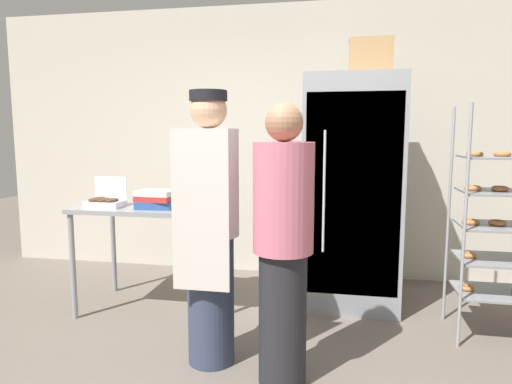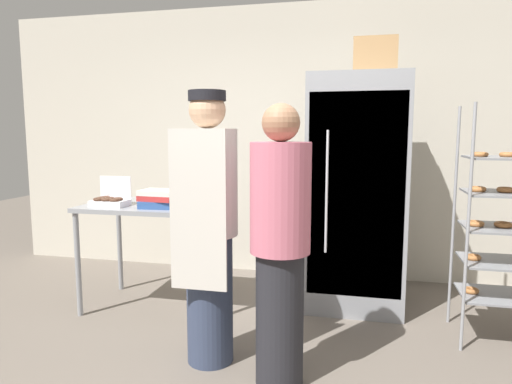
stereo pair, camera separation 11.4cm
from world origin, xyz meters
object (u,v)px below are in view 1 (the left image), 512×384
Objects in this scene: person_baker at (210,225)px; person_customer at (283,245)px; binder_stack at (156,199)px; refrigerator at (352,192)px; blender_pitcher at (181,189)px; cardboard_storage_box at (370,57)px; baking_rack at (498,223)px; donut_box at (105,201)px.

person_baker reaches higher than person_customer.
person_customer is at bearing -35.15° from binder_stack.
refrigerator is at bearing 54.46° from person_baker.
blender_pitcher is 0.84× the size of binder_stack.
cardboard_storage_box is 1.92m from person_customer.
person_baker is (-1.89, -0.75, 0.06)m from baking_rack.
blender_pitcher is at bearing 174.41° from baking_rack.
refrigerator is at bearing 18.18° from donut_box.
person_customer is (1.03, -1.15, -0.16)m from blender_pitcher.
cardboard_storage_box is at bearing 50.42° from person_baker.
donut_box is (-2.94, -0.15, 0.10)m from baking_rack.
baking_rack is at bearing 2.94° from binder_stack.
binder_stack is 0.88m from person_baker.
binder_stack is (0.42, 0.02, 0.02)m from donut_box.
refrigerator is 1.63m from binder_stack.
baking_rack is at bearing -27.18° from cardboard_storage_box.
blender_pitcher is 1.14m from person_baker.
cardboard_storage_box is at bearing 152.82° from baking_rack.
donut_box reaches higher than binder_stack.
blender_pitcher is at bearing -170.27° from refrigerator.
blender_pitcher is at bearing 131.95° from person_customer.
refrigerator reaches higher than person_customer.
person_customer is at bearing -110.87° from cardboard_storage_box.
donut_box is at bearing -161.82° from refrigerator.
blender_pitcher is 1.55m from person_customer.
cardboard_storage_box is (0.12, -0.03, 1.11)m from refrigerator.
person_customer is at bearing -106.16° from refrigerator.
refrigerator reaches higher than baking_rack.
cardboard_storage_box is 1.97m from person_baker.
donut_box is 1.12× the size of blender_pitcher.
baking_rack is 5.55× the size of binder_stack.
binder_stack is 0.17× the size of person_baker.
refrigerator is 1.12× the size of person_baker.
binder_stack is 2.06m from cardboard_storage_box.
donut_box is at bearing 153.60° from person_customer.
cardboard_storage_box reaches higher than binder_stack.
cardboard_storage_box is 0.20× the size of person_baker.
binder_stack is (-0.07, -0.37, -0.04)m from blender_pitcher.
refrigerator is 5.66× the size of cardboard_storage_box.
refrigerator is 1.16× the size of baking_rack.
donut_box is 0.42m from binder_stack.
cardboard_storage_box is at bearing 16.52° from donut_box.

